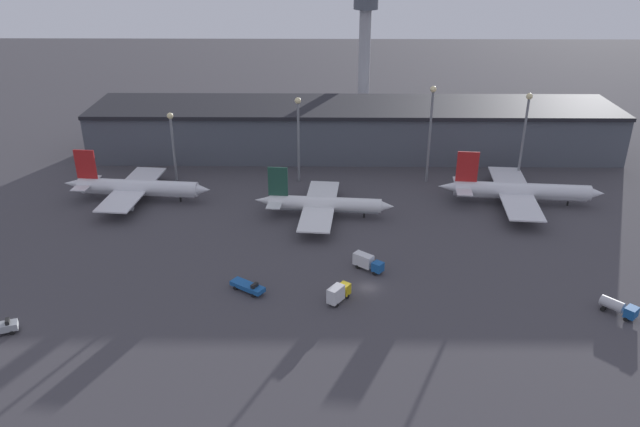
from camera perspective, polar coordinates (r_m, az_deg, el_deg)
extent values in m
plane|color=#423F44|center=(132.70, 4.42, -6.74)|extent=(600.00, 600.00, 0.00)
cube|color=#4C515B|center=(206.15, 3.10, 7.57)|extent=(168.28, 26.51, 14.97)
cube|color=black|center=(203.83, 3.15, 9.73)|extent=(168.28, 28.51, 1.20)
cylinder|color=silver|center=(177.82, -16.30, 2.33)|extent=(33.49, 6.99, 4.06)
cylinder|color=silver|center=(178.09, -16.27, 2.12)|extent=(31.78, 6.24, 3.45)
cone|color=silver|center=(172.08, -10.76, 2.16)|extent=(5.20, 4.27, 3.86)
cone|color=silver|center=(185.09, -21.52, 2.57)|extent=(6.37, 3.98, 3.45)
cube|color=red|center=(181.27, -20.66, 4.23)|extent=(5.70, 0.90, 8.21)
cube|color=silver|center=(183.47, -20.58, 2.63)|extent=(5.04, 11.58, 0.24)
cube|color=silver|center=(178.63, -16.78, 2.20)|extent=(11.67, 31.96, 0.36)
cylinder|color=gray|center=(186.26, -15.48, 2.87)|extent=(4.65, 2.62, 2.23)
cylinder|color=gray|center=(171.41, -17.45, 0.62)|extent=(4.65, 2.62, 2.23)
cylinder|color=black|center=(175.04, -12.64, 1.34)|extent=(0.50, 0.50, 1.83)
cylinder|color=black|center=(180.93, -16.50, 1.69)|extent=(0.50, 0.50, 1.83)
cylinder|color=black|center=(178.19, -16.87, 1.27)|extent=(0.50, 0.50, 1.83)
cylinder|color=white|center=(161.54, 0.47, 0.90)|extent=(29.35, 6.22, 3.65)
cylinder|color=#ADB2B7|center=(161.80, 0.47, 0.69)|extent=(27.85, 5.54, 3.10)
cone|color=white|center=(161.01, 6.03, 0.67)|extent=(4.67, 3.84, 3.47)
cone|color=white|center=(163.49, -5.07, 1.21)|extent=(5.73, 3.57, 3.10)
cube|color=#1E4738|center=(160.73, -3.87, 2.94)|extent=(5.12, 0.85, 7.83)
cube|color=white|center=(162.86, -4.02, 1.26)|extent=(4.64, 11.67, 0.24)
cube|color=white|center=(161.85, -0.04, 0.77)|extent=(10.80, 32.24, 0.36)
cylinder|color=gray|center=(170.34, 0.55, 1.61)|extent=(4.18, 2.35, 2.01)
cylinder|color=gray|center=(154.35, -0.05, -1.03)|extent=(4.18, 2.35, 2.01)
cylinder|color=black|center=(162.14, 4.06, -0.10)|extent=(0.50, 0.50, 1.64)
cylinder|color=black|center=(164.09, 0.01, 0.29)|extent=(0.50, 0.50, 1.64)
cylinder|color=black|center=(161.46, -0.09, -0.15)|extent=(0.50, 0.50, 1.64)
cylinder|color=silver|center=(177.04, 17.96, 2.02)|extent=(36.16, 7.28, 4.11)
cylinder|color=silver|center=(177.31, 17.93, 1.81)|extent=(34.32, 6.50, 3.49)
cone|color=silver|center=(182.23, 23.86, 1.71)|extent=(5.26, 4.33, 3.91)
cone|color=silver|center=(173.68, 11.72, 2.42)|extent=(6.45, 4.03, 3.49)
cube|color=red|center=(172.04, 13.33, 4.19)|extent=(5.77, 0.91, 8.46)
cube|color=silver|center=(174.01, 12.91, 2.46)|extent=(5.26, 13.48, 0.24)
cube|color=silver|center=(176.85, 17.38, 1.90)|extent=(12.25, 37.24, 0.36)
cylinder|color=gray|center=(186.85, 17.10, 2.74)|extent=(4.70, 2.65, 2.26)
cylinder|color=gray|center=(168.47, 18.28, 0.06)|extent=(4.70, 2.65, 2.26)
cylinder|color=black|center=(181.35, 21.72, 0.95)|extent=(0.50, 0.50, 1.85)
cylinder|color=black|center=(179.27, 17.18, 1.38)|extent=(0.50, 0.50, 1.85)
cylinder|color=black|center=(176.32, 17.37, 0.95)|extent=(0.50, 0.50, 1.85)
cube|color=#195199|center=(136.71, 5.30, -4.88)|extent=(2.99, 2.99, 2.09)
cube|color=silver|center=(138.39, 3.99, -4.25)|extent=(4.78, 4.41, 2.78)
cylinder|color=black|center=(138.04, 5.39, -5.19)|extent=(1.03, 0.97, 0.90)
cylinder|color=black|center=(136.90, 5.02, -5.46)|extent=(1.03, 0.97, 0.90)
cylinder|color=black|center=(140.24, 3.85, -4.60)|extent=(1.03, 0.97, 0.90)
cylinder|color=black|center=(139.12, 3.46, -4.86)|extent=(1.03, 0.97, 0.90)
cube|color=#195199|center=(135.59, 26.57, -8.07)|extent=(3.24, 3.21, 2.02)
cylinder|color=#B7B7BC|center=(136.54, 25.15, -7.49)|extent=(4.60, 4.71, 2.14)
cylinder|color=black|center=(137.10, 26.52, -8.32)|extent=(1.08, 1.09, 0.90)
cylinder|color=black|center=(135.53, 26.20, -8.65)|extent=(1.08, 1.09, 0.90)
cylinder|color=black|center=(138.30, 24.79, -7.64)|extent=(1.08, 1.09, 0.90)
cylinder|color=black|center=(136.74, 24.45, -7.96)|extent=(1.08, 1.09, 0.90)
cube|color=black|center=(131.45, -26.68, -8.80)|extent=(1.24, 1.76, 0.80)
cylinder|color=black|center=(133.17, -26.30, -9.30)|extent=(1.05, 0.87, 0.90)
cylinder|color=black|center=(131.72, -26.34, -9.71)|extent=(1.05, 0.87, 0.90)
cube|color=gold|center=(128.37, 2.28, -6.89)|extent=(2.69, 2.64, 2.37)
cube|color=silver|center=(125.89, 1.45, -7.38)|extent=(3.81, 4.20, 3.16)
cylinder|color=black|center=(129.38, 1.94, -7.36)|extent=(0.93, 1.03, 0.90)
cylinder|color=black|center=(128.68, 2.51, -7.58)|extent=(0.93, 1.03, 0.90)
cylinder|color=black|center=(126.73, 0.95, -8.12)|extent=(0.93, 1.03, 0.90)
cylinder|color=black|center=(126.01, 1.52, -8.35)|extent=(0.93, 1.03, 0.90)
cube|color=#195199|center=(131.27, -6.64, -6.62)|extent=(7.84, 6.49, 0.98)
cube|color=black|center=(129.68, -6.01, -6.56)|extent=(1.57, 1.84, 0.80)
cylinder|color=black|center=(130.84, -5.53, -7.07)|extent=(1.10, 1.03, 0.90)
cylinder|color=black|center=(129.66, -6.07, -7.43)|extent=(1.10, 1.03, 0.90)
cylinder|color=black|center=(133.70, -7.17, -6.39)|extent=(1.10, 1.03, 0.90)
cylinder|color=black|center=(132.55, -7.71, -6.73)|extent=(1.10, 1.03, 0.90)
cylinder|color=slate|center=(186.81, -13.24, 5.69)|extent=(0.70, 0.70, 19.16)
sphere|color=beige|center=(183.75, -13.55, 8.67)|extent=(1.80, 1.80, 1.80)
cylinder|color=slate|center=(180.91, -1.98, 6.47)|extent=(0.70, 0.70, 23.66)
sphere|color=beige|center=(177.27, -2.04, 10.27)|extent=(1.80, 1.80, 1.80)
cylinder|color=slate|center=(182.61, 9.98, 6.83)|extent=(0.70, 0.70, 27.01)
sphere|color=beige|center=(178.72, 10.32, 11.12)|extent=(1.80, 1.80, 1.80)
cylinder|color=slate|center=(189.13, 18.06, 6.29)|extent=(0.70, 0.70, 25.07)
sphere|color=beige|center=(185.54, 18.60, 10.12)|extent=(1.80, 1.80, 1.80)
cylinder|color=#99999E|center=(243.46, 4.05, 13.42)|extent=(4.40, 4.40, 40.44)
cylinder|color=#4C515B|center=(239.87, 4.22, 18.62)|extent=(9.00, 9.00, 4.00)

